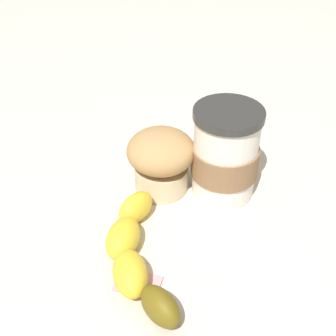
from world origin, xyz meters
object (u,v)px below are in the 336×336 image
at_px(coffee_cup, 225,154).
at_px(banana, 135,254).
at_px(muffin, 161,159).
at_px(sugar_packet, 138,283).

bearing_deg(coffee_cup, banana, -4.33).
xyz_separation_m(coffee_cup, muffin, (0.04, -0.07, -0.01)).
height_order(coffee_cup, banana, coffee_cup).
height_order(banana, sugar_packet, banana).
distance_m(banana, sugar_packet, 0.03).
bearing_deg(banana, sugar_packet, 44.54).
bearing_deg(banana, muffin, -155.94).
bearing_deg(coffee_cup, muffin, -58.07).
distance_m(coffee_cup, muffin, 0.09).
height_order(muffin, sugar_packet, muffin).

